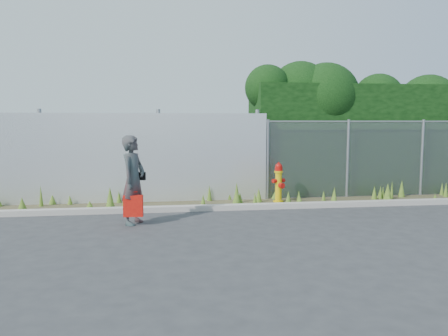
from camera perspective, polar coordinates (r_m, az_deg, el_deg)
ground at (r=8.24m, az=3.45°, el=-7.92°), size 80.00×80.00×0.00m
curb at (r=9.95m, az=1.40°, el=-5.12°), size 16.00×0.22×0.12m
weed_strip at (r=10.47m, az=-2.18°, el=-4.17°), size 16.00×1.29×0.54m
corrugated_fence at (r=11.00m, az=-16.58°, el=1.18°), size 8.50×0.21×2.30m
chainlink_fence at (r=12.35m, az=20.30°, el=1.22°), size 6.50×0.07×2.05m
hedge at (r=13.23m, az=18.49°, el=5.76°), size 7.56×2.04×3.68m
fire_hydrant at (r=10.81m, az=7.14°, el=-1.98°), size 0.34×0.30×1.01m
woman at (r=8.65m, az=-11.77°, el=-1.54°), size 0.64×0.75×1.73m
red_tote_bag at (r=8.55m, az=-11.77°, el=-4.87°), size 0.37×0.14×0.48m
black_shoulder_bag at (r=8.83m, az=-10.87°, el=-1.05°), size 0.21×0.09×0.16m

